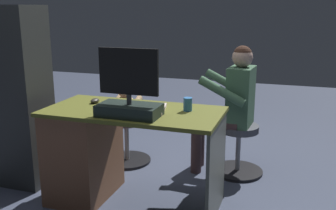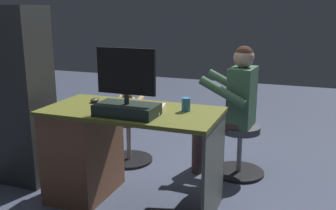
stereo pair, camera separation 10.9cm
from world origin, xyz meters
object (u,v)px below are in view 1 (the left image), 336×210
cup (188,104)px  person (231,100)px  desk (95,149)px  visitor_chair (238,147)px  computer_mouse (95,101)px  office_chair_teddy (127,137)px  teddy_bear (126,99)px  monitor (129,99)px  tv_remote (105,109)px  keyboard (132,104)px

cup → person: bearing=-105.4°
desk → visitor_chair: size_ratio=2.82×
desk → person: bearing=-138.5°
computer_mouse → visitor_chair: 1.38m
office_chair_teddy → visitor_chair: 1.08m
cup → teddy_bear: (0.80, -0.66, -0.17)m
monitor → visitor_chair: monitor is taller
cup → office_chair_teddy: (0.80, -0.65, -0.55)m
monitor → desk: bearing=-22.7°
desk → tv_remote: (-0.14, 0.07, 0.36)m
tv_remote → visitor_chair: size_ratio=0.32×
cup → office_chair_teddy: 1.17m
desk → visitor_chair: (-1.02, -0.83, -0.15)m
monitor → person: bearing=-119.2°
monitor → cup: monitor is taller
monitor → tv_remote: 0.28m
desk → monitor: (-0.38, 0.16, 0.47)m
keyboard → person: 0.97m
monitor → cup: (-0.35, -0.26, -0.07)m
monitor → teddy_bear: bearing=-64.1°
teddy_bear → person: (-1.00, -0.06, 0.05)m
desk → teddy_bear: bearing=-85.1°
computer_mouse → teddy_bear: teddy_bear is taller
teddy_bear → monitor: bearing=115.9°
keyboard → office_chair_teddy: size_ratio=0.90×
desk → tv_remote: size_ratio=8.78×
computer_mouse → teddy_bear: (0.03, -0.66, -0.14)m
cup → teddy_bear: 1.05m
keyboard → desk: bearing=21.8°
tv_remote → teddy_bear: size_ratio=0.39×
keyboard → visitor_chair: bearing=-135.7°
monitor → visitor_chair: bearing=-122.7°
desk → cup: cup is taller
monitor → computer_mouse: (0.41, -0.26, -0.11)m
cup → tv_remote: cup is taller
desk → office_chair_teddy: bearing=-85.0°
computer_mouse → tv_remote: computer_mouse is taller
computer_mouse → person: size_ratio=0.08×
visitor_chair → computer_mouse: bearing=34.9°
computer_mouse → tv_remote: bearing=136.6°
office_chair_teddy → visitor_chair: size_ratio=1.00×
desk → office_chair_teddy: size_ratio=2.83×
keyboard → computer_mouse: size_ratio=4.38×
monitor → person: 1.14m
computer_mouse → visitor_chair: bearing=-145.1°
monitor → person: monitor is taller
tv_remote → cup: bearing=168.4°
person → monitor: bearing=60.8°
desk → cup: (-0.73, -0.10, 0.40)m
cup → teddy_bear: size_ratio=0.26×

